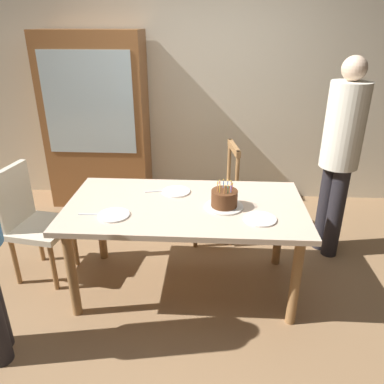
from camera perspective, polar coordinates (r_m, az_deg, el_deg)
The scene contains 13 objects.
ground at distance 3.17m, azimuth -0.93°, elevation -13.94°, with size 6.40×6.40×0.00m, color #93704C.
back_wall at distance 4.39m, azimuth 0.77°, elevation 15.66°, with size 6.40×0.10×2.60m, color beige.
dining_table at distance 2.81m, azimuth -1.02°, elevation -3.40°, with size 1.76×0.93×0.74m.
birthday_cake at distance 2.72m, azimuth 4.91°, elevation -1.15°, with size 0.28×0.28×0.20m.
plate_near_celebrant at distance 2.67m, azimuth -11.78°, elevation -3.42°, with size 0.22×0.22×0.01m, color white.
plate_far_side at distance 2.97m, azimuth -2.42°, elevation 0.08°, with size 0.22×0.22×0.01m, color white.
plate_near_guest at distance 2.60m, azimuth 10.29°, elevation -4.04°, with size 0.22×0.22×0.01m, color white.
fork_near_celebrant at distance 2.72m, azimuth -15.02°, elevation -3.29°, with size 0.18×0.02×0.01m, color silver.
fork_far_side at distance 2.99m, azimuth -5.47°, elevation 0.12°, with size 0.18×0.02×0.01m, color silver.
chair_spindle_back at distance 3.60m, azimuth 3.40°, elevation -0.42°, with size 0.51×0.51×0.95m.
chair_upholstered at distance 3.30m, azimuth -23.37°, elevation -3.56°, with size 0.51×0.50×0.95m.
person_guest at distance 3.40m, azimuth 21.60°, elevation 6.06°, with size 0.32×0.32×1.74m.
china_cabinet at distance 4.36m, azimuth -14.19°, elevation 10.21°, with size 1.10×0.45×1.90m.
Camera 1 is at (0.19, -2.48, 1.97)m, focal length 35.20 mm.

